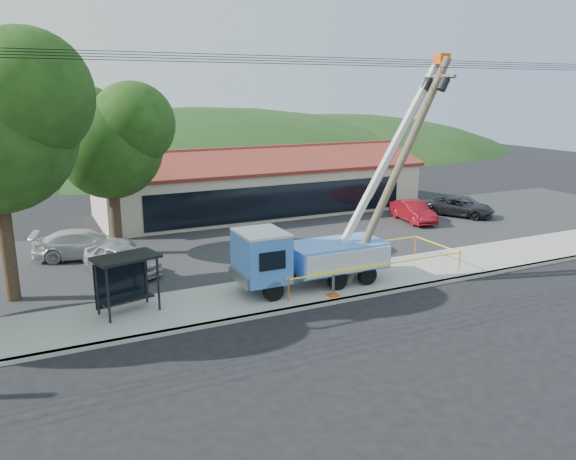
# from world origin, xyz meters

# --- Properties ---
(ground) EXTENTS (120.00, 120.00, 0.00)m
(ground) POSITION_xyz_m (0.00, 0.00, 0.00)
(ground) COLOR black
(ground) RESTS_ON ground
(curb) EXTENTS (60.00, 0.25, 0.15)m
(curb) POSITION_xyz_m (0.00, 2.10, 0.07)
(curb) COLOR gray
(curb) RESTS_ON ground
(sidewalk) EXTENTS (60.00, 4.00, 0.15)m
(sidewalk) POSITION_xyz_m (0.00, 4.00, 0.07)
(sidewalk) COLOR gray
(sidewalk) RESTS_ON ground
(parking_lot) EXTENTS (60.00, 12.00, 0.10)m
(parking_lot) POSITION_xyz_m (0.00, 12.00, 0.05)
(parking_lot) COLOR #28282B
(parking_lot) RESTS_ON ground
(strip_mall) EXTENTS (22.50, 8.53, 4.67)m
(strip_mall) POSITION_xyz_m (4.00, 19.98, 1.88)
(strip_mall) COLOR #B9AA93
(strip_mall) RESTS_ON ground
(tree_lot) EXTENTS (6.30, 5.60, 8.94)m
(tree_lot) POSITION_xyz_m (-7.00, 13.00, 6.21)
(tree_lot) COLOR #332316
(tree_lot) RESTS_ON ground
(hill_center) EXTENTS (89.60, 64.00, 32.00)m
(hill_center) POSITION_xyz_m (10.00, 55.00, 0.00)
(hill_center) COLOR #163914
(hill_center) RESTS_ON ground
(hill_east) EXTENTS (72.80, 52.00, 26.00)m
(hill_east) POSITION_xyz_m (30.00, 55.00, 0.00)
(hill_east) COLOR #163914
(hill_east) RESTS_ON ground
(utility_truck) EXTENTS (10.07, 3.64, 9.91)m
(utility_truck) POSITION_xyz_m (-0.35, 4.13, 1.65)
(utility_truck) COLOR black
(utility_truck) RESTS_ON ground
(leaning_pole) EXTENTS (5.18, 1.98, 9.83)m
(leaning_pole) POSITION_xyz_m (3.97, 3.57, 5.49)
(leaning_pole) COLOR brown
(leaning_pole) RESTS_ON ground
(bus_shelter) EXTENTS (2.62, 1.96, 2.27)m
(bus_shelter) POSITION_xyz_m (-8.02, 4.57, 1.80)
(bus_shelter) COLOR black
(bus_shelter) RESTS_ON ground
(caution_tape) EXTENTS (9.02, 3.35, 0.97)m
(caution_tape) POSITION_xyz_m (2.54, 4.46, 0.86)
(caution_tape) COLOR #F4580D
(caution_tape) RESTS_ON ground
(car_silver) EXTENTS (3.49, 4.55, 1.44)m
(car_silver) POSITION_xyz_m (-7.36, 9.44, 0.00)
(car_silver) COLOR #B3B5BB
(car_silver) RESTS_ON ground
(car_red) EXTENTS (2.07, 4.28, 1.35)m
(car_red) POSITION_xyz_m (11.67, 12.27, 0.00)
(car_red) COLOR maroon
(car_red) RESTS_ON ground
(car_white) EXTENTS (5.32, 2.98, 1.46)m
(car_white) POSITION_xyz_m (-8.63, 13.00, 0.00)
(car_white) COLOR silver
(car_white) RESTS_ON ground
(car_dark) EXTENTS (4.01, 4.90, 1.24)m
(car_dark) POSITION_xyz_m (15.67, 12.26, 0.00)
(car_dark) COLOR black
(car_dark) RESTS_ON ground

